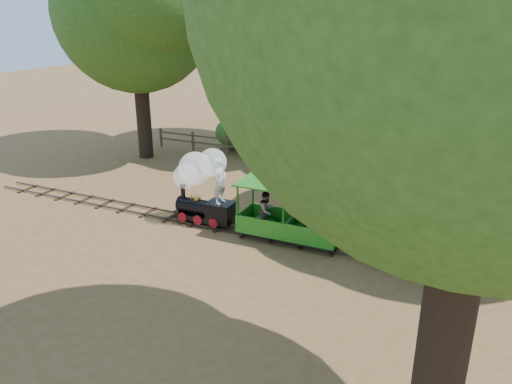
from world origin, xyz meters
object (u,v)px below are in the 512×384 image
at_px(carriage_rear, 424,240).
at_px(fence, 322,155).
at_px(locomotive, 201,180).
at_px(carriage_front, 289,218).

xyz_separation_m(carriage_rear, fence, (-5.53, 7.93, -0.24)).
height_order(locomotive, fence, locomotive).
distance_m(locomotive, carriage_front, 3.31).
bearing_deg(carriage_front, carriage_rear, 0.93).
bearing_deg(carriage_front, fence, 100.25).
bearing_deg(carriage_rear, fence, 124.88).
height_order(carriage_front, fence, carriage_front).
bearing_deg(carriage_rear, locomotive, -179.98).
bearing_deg(carriage_front, locomotive, 178.88).
height_order(locomotive, carriage_rear, locomotive).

